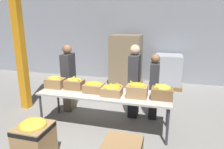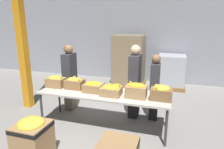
% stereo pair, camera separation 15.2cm
% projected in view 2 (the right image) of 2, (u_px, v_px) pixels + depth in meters
% --- Properties ---
extents(ground_plane, '(30.00, 30.00, 0.00)m').
position_uv_depth(ground_plane, '(104.00, 126.00, 4.37)').
color(ground_plane, gray).
extents(wall_back, '(16.00, 0.08, 4.00)m').
position_uv_depth(wall_back, '(138.00, 28.00, 7.38)').
color(wall_back, '#9399A3').
rests_on(wall_back, ground_plane).
extents(sorting_table, '(2.73, 0.83, 0.78)m').
position_uv_depth(sorting_table, '(104.00, 95.00, 4.18)').
color(sorting_table, beige).
rests_on(sorting_table, ground_plane).
extents(banana_box_0, '(0.40, 0.28, 0.27)m').
position_uv_depth(banana_box_0, '(56.00, 81.00, 4.51)').
color(banana_box_0, '#A37A4C').
rests_on(banana_box_0, sorting_table).
extents(banana_box_1, '(0.40, 0.29, 0.27)m').
position_uv_depth(banana_box_1, '(75.00, 83.00, 4.40)').
color(banana_box_1, olive).
rests_on(banana_box_1, sorting_table).
extents(banana_box_2, '(0.40, 0.33, 0.24)m').
position_uv_depth(banana_box_2, '(94.00, 87.00, 4.20)').
color(banana_box_2, '#A37A4C').
rests_on(banana_box_2, sorting_table).
extents(banana_box_3, '(0.41, 0.33, 0.22)m').
position_uv_depth(banana_box_3, '(111.00, 90.00, 4.00)').
color(banana_box_3, tan).
rests_on(banana_box_3, sorting_table).
extents(banana_box_4, '(0.40, 0.28, 0.31)m').
position_uv_depth(banana_box_4, '(136.00, 90.00, 3.87)').
color(banana_box_4, tan).
rests_on(banana_box_4, sorting_table).
extents(banana_box_5, '(0.40, 0.28, 0.29)m').
position_uv_depth(banana_box_5, '(161.00, 92.00, 3.77)').
color(banana_box_5, olive).
rests_on(banana_box_5, sorting_table).
extents(volunteer_0, '(0.23, 0.46, 1.71)m').
position_uv_depth(volunteer_0, '(135.00, 82.00, 4.66)').
color(volunteer_0, black).
rests_on(volunteer_0, ground_plane).
extents(volunteer_1, '(0.22, 0.41, 1.52)m').
position_uv_depth(volunteer_1, '(155.00, 87.00, 4.57)').
color(volunteer_1, black).
rests_on(volunteer_1, ground_plane).
extents(volunteer_2, '(0.26, 0.47, 1.67)m').
position_uv_depth(volunteer_2, '(70.00, 78.00, 5.06)').
color(volunteer_2, '#6B604C').
rests_on(volunteer_2, ground_plane).
extents(donation_bin_0, '(0.52, 0.52, 0.72)m').
position_uv_depth(donation_bin_0, '(33.00, 137.00, 3.25)').
color(donation_bin_0, tan).
rests_on(donation_bin_0, ground_plane).
extents(support_pillar, '(0.19, 0.19, 4.00)m').
position_uv_depth(support_pillar, '(21.00, 31.00, 4.90)').
color(support_pillar, orange).
rests_on(support_pillar, ground_plane).
extents(pallet_stack_0, '(1.09, 1.09, 1.78)m').
position_uv_depth(pallet_stack_0, '(129.00, 61.00, 6.91)').
color(pallet_stack_0, olive).
rests_on(pallet_stack_0, ground_plane).
extents(pallet_stack_1, '(0.96, 0.96, 1.13)m').
position_uv_depth(pallet_stack_1, '(171.00, 72.00, 6.83)').
color(pallet_stack_1, olive).
rests_on(pallet_stack_1, ground_plane).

